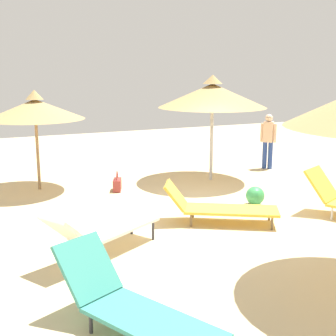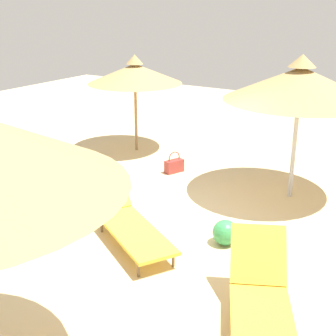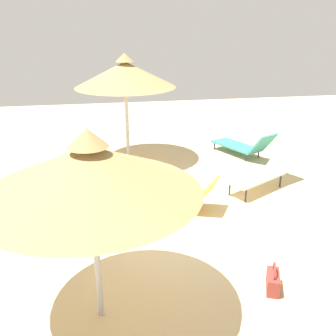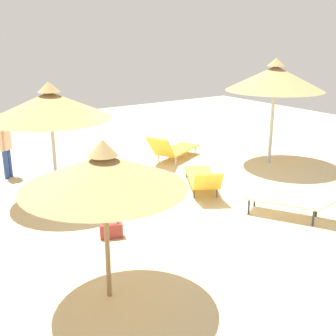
% 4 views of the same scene
% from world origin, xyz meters
% --- Properties ---
extents(ground, '(24.00, 24.00, 0.10)m').
position_xyz_m(ground, '(0.00, 0.00, -0.05)').
color(ground, beige).
extents(parasol_umbrella_back, '(2.69, 2.69, 2.64)m').
position_xyz_m(parasol_umbrella_back, '(-1.54, -2.45, 2.13)').
color(parasol_umbrella_back, '#B2B2B7').
rests_on(parasol_umbrella_back, ground).
extents(parasol_umbrella_far_right, '(2.24, 2.24, 2.32)m').
position_xyz_m(parasol_umbrella_far_right, '(2.62, -3.26, 1.88)').
color(parasol_umbrella_far_right, olive).
rests_on(parasol_umbrella_far_right, ground).
extents(parasol_umbrella_center, '(2.72, 2.72, 2.98)m').
position_xyz_m(parasol_umbrella_center, '(-0.69, 3.66, 2.43)').
color(parasol_umbrella_center, '#B2B2B7').
rests_on(parasol_umbrella_center, ground).
extents(lounge_chair_near_left, '(1.50, 2.15, 0.88)m').
position_xyz_m(lounge_chair_near_left, '(-2.48, 1.48, 0.36)').
color(lounge_chair_near_left, gold).
rests_on(lounge_chair_near_left, ground).
extents(lounge_chair_front, '(2.08, 1.51, 0.84)m').
position_xyz_m(lounge_chair_front, '(2.37, 1.17, 0.41)').
color(lounge_chair_front, silver).
rests_on(lounge_chair_front, ground).
extents(lounge_chair_edge, '(2.11, 1.60, 0.74)m').
position_xyz_m(lounge_chair_edge, '(0.01, 0.59, 0.32)').
color(lounge_chair_edge, gold).
rests_on(lounge_chair_edge, ground).
extents(person_standing_far_left, '(0.34, 0.35, 1.54)m').
position_xyz_m(person_standing_far_left, '(-3.65, -2.97, 0.86)').
color(person_standing_far_left, navy).
rests_on(person_standing_far_left, ground).
extents(handbag, '(0.32, 0.45, 0.47)m').
position_xyz_m(handbag, '(0.99, -2.37, 0.15)').
color(handbag, maroon).
rests_on(handbag, ground).
extents(beach_ball, '(0.39, 0.39, 0.39)m').
position_xyz_m(beach_ball, '(-1.29, -0.11, 0.20)').
color(beach_ball, '#338C4C').
rests_on(beach_ball, ground).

